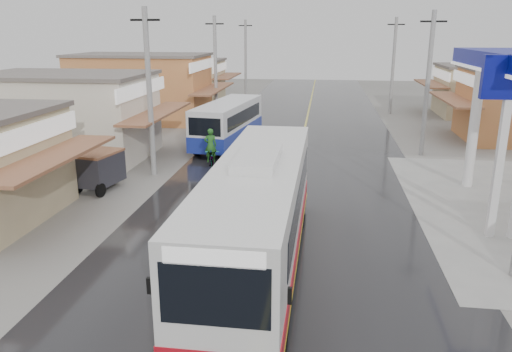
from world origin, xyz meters
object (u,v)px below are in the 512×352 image
object	(u,v)px
coach_bus	(258,215)
tricycle_near	(99,168)
cyclist	(212,156)
second_bus	(228,123)

from	to	relation	value
coach_bus	tricycle_near	world-z (taller)	coach_bus
coach_bus	tricycle_near	distance (m)	10.59
coach_bus	tricycle_near	xyz separation A→B (m)	(-8.07, 6.82, -0.74)
coach_bus	cyclist	world-z (taller)	coach_bus
cyclist	second_bus	bearing A→B (deg)	77.02
tricycle_near	second_bus	bearing A→B (deg)	78.09
cyclist	tricycle_near	distance (m)	5.89
second_bus	cyclist	world-z (taller)	second_bus
second_bus	tricycle_near	bearing A→B (deg)	-105.23
coach_bus	cyclist	distance (m)	11.64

